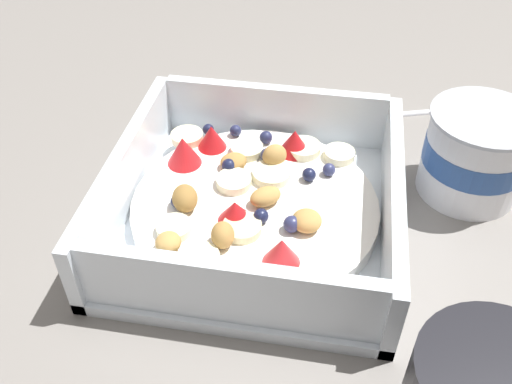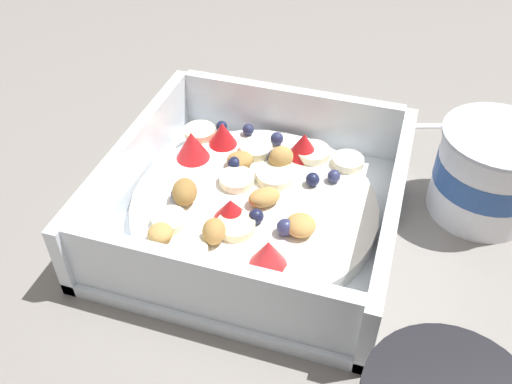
{
  "view_description": "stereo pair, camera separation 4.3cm",
  "coord_description": "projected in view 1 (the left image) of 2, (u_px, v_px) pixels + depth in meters",
  "views": [
    {
      "loc": [
        0.32,
        0.05,
        0.32
      ],
      "look_at": [
        -0.0,
        -0.01,
        0.03
      ],
      "focal_mm": 39.35,
      "sensor_mm": 36.0,
      "label": 1
    },
    {
      "loc": [
        0.31,
        0.09,
        0.32
      ],
      "look_at": [
        -0.0,
        -0.01,
        0.03
      ],
      "focal_mm": 39.35,
      "sensor_mm": 36.0,
      "label": 2
    }
  ],
  "objects": [
    {
      "name": "yogurt_cup",
      "position": [
        475.0,
        153.0,
        0.46
      ],
      "size": [
        0.09,
        0.09,
        0.08
      ],
      "color": "white",
      "rests_on": "ground"
    },
    {
      "name": "spoon",
      "position": [
        358.0,
        115.0,
        0.56
      ],
      "size": [
        0.07,
        0.17,
        0.01
      ],
      "color": "silver",
      "rests_on": "ground"
    },
    {
      "name": "ground_plane",
      "position": [
        265.0,
        225.0,
        0.45
      ],
      "size": [
        2.4,
        2.4,
        0.0
      ],
      "primitive_type": "plane",
      "color": "gray"
    },
    {
      "name": "fruit_bowl",
      "position": [
        255.0,
        201.0,
        0.44
      ],
      "size": [
        0.22,
        0.22,
        0.06
      ],
      "color": "white",
      "rests_on": "ground"
    }
  ]
}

